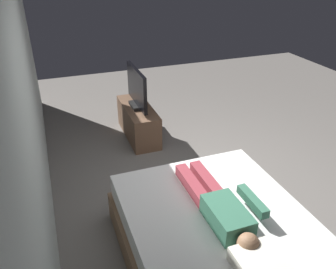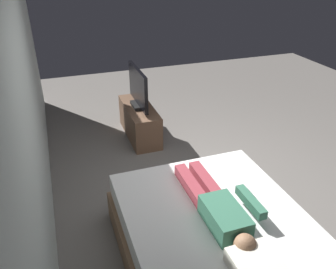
# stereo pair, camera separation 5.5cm
# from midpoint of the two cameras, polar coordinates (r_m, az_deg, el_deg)

# --- Properties ---
(ground_plane) EXTENTS (10.00, 10.00, 0.00)m
(ground_plane) POSITION_cam_midpoint_polar(r_m,az_deg,el_deg) (4.22, 6.80, -9.81)
(ground_plane) COLOR slate
(back_wall) EXTENTS (6.40, 0.10, 2.80)m
(back_wall) POSITION_cam_midpoint_polar(r_m,az_deg,el_deg) (3.56, -22.26, 6.60)
(back_wall) COLOR silver
(back_wall) RESTS_ON ground
(bed) EXTENTS (1.97, 1.63, 0.54)m
(bed) POSITION_cam_midpoint_polar(r_m,az_deg,el_deg) (3.30, 8.43, -17.04)
(bed) COLOR brown
(bed) RESTS_ON ground
(person) EXTENTS (1.26, 0.46, 0.18)m
(person) POSITION_cam_midpoint_polar(r_m,az_deg,el_deg) (3.08, 8.98, -11.90)
(person) COLOR #387056
(person) RESTS_ON bed
(remote) EXTENTS (0.15, 0.04, 0.02)m
(remote) POSITION_cam_midpoint_polar(r_m,az_deg,el_deg) (3.40, 13.86, -9.61)
(remote) COLOR black
(remote) RESTS_ON bed
(tv_stand) EXTENTS (1.10, 0.40, 0.50)m
(tv_stand) POSITION_cam_midpoint_polar(r_m,az_deg,el_deg) (5.33, -4.44, 2.18)
(tv_stand) COLOR brown
(tv_stand) RESTS_ON ground
(tv) EXTENTS (0.88, 0.20, 0.59)m
(tv) POSITION_cam_midpoint_polar(r_m,az_deg,el_deg) (5.12, -4.66, 7.57)
(tv) COLOR black
(tv) RESTS_ON tv_stand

